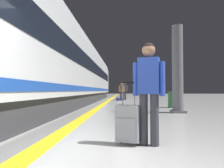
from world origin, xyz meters
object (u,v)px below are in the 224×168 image
Objects in this scene: rolling_suitcase_foreground at (128,123)px; duffel_bag_near at (118,99)px; high_speed_train at (57,60)px; waste_bin at (172,99)px; duffel_bag_mid at (121,99)px; traveller_foreground at (149,85)px; platform_pillar at (178,71)px; passenger_near at (122,90)px; passenger_mid at (125,89)px.

duffel_bag_near is (-0.53, 14.55, -0.21)m from rolling_suitcase_foreground.
waste_bin is (6.07, 0.64, -2.05)m from high_speed_train.
rolling_suitcase_foreground is at bearing -89.06° from duffel_bag_mid.
duffel_bag_near is 0.48× the size of waste_bin.
traveller_foreground is at bearing -86.55° from duffel_bag_near.
duffel_bag_mid is at bearing 90.94° from rolling_suitcase_foreground.
traveller_foreground is 5.36m from platform_pillar.
passenger_near reaches higher than duffel_bag_mid.
high_speed_train is 9.75m from duffel_bag_mid.
waste_bin is at bearing -69.43° from passenger_near.
duffel_bag_mid is 8.70m from waste_bin.
platform_pillar is (2.69, -9.57, 1.57)m from duffel_bag_near.
passenger_near reaches higher than waste_bin.
duffel_bag_mid is (-0.32, -0.30, -0.89)m from passenger_mid.
rolling_suitcase_foreground reaches higher than duffel_bag_near.
high_speed_train is at bearing -111.31° from duffel_bag_near.
passenger_mid is 1.92× the size of waste_bin.
rolling_suitcase_foreground is 0.62× the size of passenger_near.
platform_pillar reaches higher than passenger_near.
waste_bin is at bearing -66.60° from duffel_bag_near.
passenger_near is at bearing 110.57° from waste_bin.
passenger_near is 10.10m from platform_pillar.
passenger_mid is at bearing 100.80° from platform_pillar.
high_speed_train reaches higher than duffel_bag_near.
passenger_near is 7.82m from waste_bin.
duffel_bag_mid is (-0.05, 0.93, -0.85)m from passenger_near.
high_speed_train is at bearing -110.28° from duffel_bag_mid.
high_speed_train is 21.01× the size of traveller_foreground.
passenger_mid is 3.98× the size of duffel_bag_mid.
platform_pillar is 2.82m from waste_bin.
high_speed_train reaches higher than platform_pillar.
duffel_bag_mid is (3.28, 8.87, -2.35)m from high_speed_train.
waste_bin is at bearing -73.83° from passenger_mid.
platform_pillar reaches higher than rolling_suitcase_foreground.
platform_pillar is (2.16, 4.98, 1.37)m from rolling_suitcase_foreground.
high_speed_train reaches higher than traveller_foreground.
duffel_bag_near is 1.00× the size of duffel_bag_mid.
passenger_mid is 0.49× the size of platform_pillar.
duffel_bag_near is (3.01, 7.72, -2.35)m from high_speed_train.
duffel_bag_mid is 0.12× the size of platform_pillar.
platform_pillar is at bearing -79.20° from passenger_mid.
platform_pillar is (2.42, -10.72, 1.57)m from duffel_bag_mid.
duffel_bag_near is 1.80m from passenger_mid.
passenger_mid is (0.06, 16.01, 0.68)m from rolling_suitcase_foreground.
duffel_bag_mid is at bearing 93.16° from passenger_near.
duffel_bag_mid is at bearing 76.86° from duffel_bag_near.
passenger_mid is (0.27, 1.23, 0.04)m from passenger_near.
passenger_mid is 11.24m from platform_pillar.
passenger_mid is (3.60, 9.18, -1.47)m from high_speed_train.
traveller_foreground reaches higher than waste_bin.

